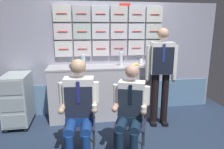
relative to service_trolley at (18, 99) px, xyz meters
name	(u,v)px	position (x,y,z in m)	size (l,w,h in m)	color
ground	(129,148)	(1.73, -0.98, -0.51)	(4.80, 4.80, 0.04)	#222F45
galley_bulkhead	(113,57)	(1.72, 0.39, 0.63)	(4.20, 0.14, 2.15)	#999AAF
galley_counter	(104,92)	(1.51, 0.11, 0.01)	(2.01, 0.53, 0.99)	#B8B5BC
service_trolley	(18,99)	(0.00, 0.00, 0.00)	(0.40, 0.65, 0.91)	black
folding_chair_left	(81,115)	(1.06, -0.91, 0.03)	(0.44, 0.44, 0.84)	#2D2D33
crew_member_left	(79,105)	(1.05, -1.07, 0.23)	(0.52, 0.66, 1.30)	black
folding_chair_center	(131,115)	(1.75, -1.01, 0.03)	(0.52, 0.52, 0.84)	#2D2D33
crew_member_center	(130,108)	(1.69, -1.16, 0.18)	(0.53, 0.66, 1.22)	black
crew_member_standing	(161,69)	(2.43, -0.34, 0.51)	(0.53, 0.31, 1.67)	black
water_bottle_blue_cap	(121,58)	(1.84, 0.13, 0.64)	(0.06, 0.06, 0.29)	silver
water_bottle_tall	(83,60)	(1.14, 0.16, 0.62)	(0.08, 0.08, 0.25)	#AED3E7
paper_cup_tan	(141,61)	(2.27, 0.27, 0.55)	(0.07, 0.07, 0.08)	white
espresso_cup_small	(153,64)	(2.42, 0.01, 0.54)	(0.06, 0.06, 0.06)	white
coffee_cup_spare	(71,66)	(0.92, 0.06, 0.53)	(0.06, 0.06, 0.06)	navy
paper_cup_blue	(147,63)	(2.31, 0.05, 0.54)	(0.06, 0.06, 0.08)	silver
snack_banana	(136,64)	(2.10, 0.07, 0.52)	(0.17, 0.10, 0.04)	yellow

